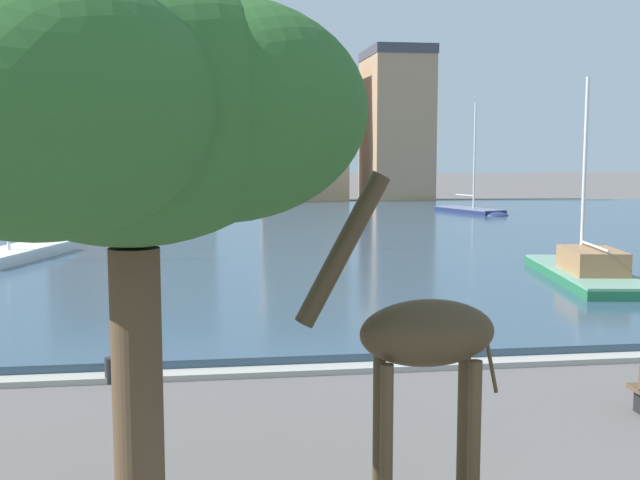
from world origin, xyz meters
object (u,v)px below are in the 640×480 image
object	(u,v)px
sailboat_white	(7,259)
sailboat_green	(581,272)
sailboat_orange	(132,215)
sailboat_red	(56,211)
giraffe_statue	(416,341)
sailboat_navy	(475,212)
mooring_bollard	(111,370)
shade_tree	(117,110)

from	to	relation	value
sailboat_white	sailboat_green	distance (m)	20.84
sailboat_white	sailboat_orange	distance (m)	18.29
sailboat_red	sailboat_green	size ratio (longest dim) A/B	0.95
giraffe_statue	sailboat_navy	xyz separation A→B (m)	(15.42, 42.18, -1.92)
sailboat_red	sailboat_navy	xyz separation A→B (m)	(27.77, -3.06, -0.14)
sailboat_red	mooring_bollard	world-z (taller)	sailboat_red
sailboat_red	sailboat_navy	distance (m)	27.94
giraffe_statue	sailboat_orange	distance (m)	40.97
sailboat_red	sailboat_orange	xyz separation A→B (m)	(5.35, -4.91, 0.08)
sailboat_orange	shade_tree	bearing A→B (deg)	-84.70
giraffe_statue	sailboat_red	size ratio (longest dim) A/B	0.53
sailboat_green	mooring_bollard	distance (m)	16.68
sailboat_green	mooring_bollard	bearing A→B (deg)	-147.27
giraffe_statue	sailboat_green	distance (m)	18.45
sailboat_red	sailboat_green	xyz separation A→B (m)	(22.14, -29.70, -0.03)
sailboat_white	mooring_bollard	distance (m)	16.75
giraffe_statue	sailboat_orange	bearing A→B (deg)	99.84
shade_tree	sailboat_navy	bearing A→B (deg)	66.75
sailboat_green	mooring_bollard	world-z (taller)	sailboat_green
shade_tree	mooring_bollard	size ratio (longest dim) A/B	12.38
sailboat_red	mooring_bollard	xyz separation A→B (m)	(8.11, -38.72, -0.24)
mooring_bollard	sailboat_green	bearing A→B (deg)	32.73
sailboat_green	shade_tree	distance (m)	21.48
sailboat_red	sailboat_white	xyz separation A→B (m)	(2.42, -22.97, -0.11)
sailboat_orange	sailboat_red	bearing A→B (deg)	137.47
sailboat_orange	sailboat_green	bearing A→B (deg)	-55.90
shade_tree	sailboat_orange	bearing A→B (deg)	95.30
giraffe_statue	shade_tree	bearing A→B (deg)	-161.60
giraffe_statue	sailboat_green	size ratio (longest dim) A/B	0.51
giraffe_statue	sailboat_green	world-z (taller)	sailboat_green
sailboat_red	shade_tree	xyz separation A→B (m)	(9.19, -46.29, 4.31)
sailboat_red	sailboat_orange	bearing A→B (deg)	-42.53
sailboat_orange	mooring_bollard	bearing A→B (deg)	-85.33
sailboat_green	shade_tree	size ratio (longest dim) A/B	1.42
sailboat_red	sailboat_green	distance (m)	37.05
shade_tree	sailboat_red	bearing A→B (deg)	101.23
giraffe_statue	sailboat_green	xyz separation A→B (m)	(9.79, 15.54, -1.81)
giraffe_statue	shade_tree	distance (m)	4.18
shade_tree	mooring_bollard	distance (m)	8.90
sailboat_orange	mooring_bollard	size ratio (longest dim) A/B	14.96
sailboat_navy	mooring_bollard	size ratio (longest dim) A/B	15.33
shade_tree	sailboat_green	bearing A→B (deg)	52.02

